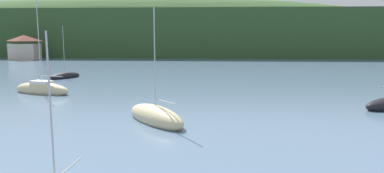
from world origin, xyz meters
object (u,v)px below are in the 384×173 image
at_px(shore_building_west, 25,48).
at_px(sailboat_far_6, 42,89).
at_px(sailboat_mid_1, 156,117).
at_px(sailboat_far_9, 65,76).

height_order(shore_building_west, sailboat_far_6, sailboat_far_6).
distance_m(shore_building_west, sailboat_mid_1, 74.74).
bearing_deg(sailboat_mid_1, sailboat_far_6, 10.37).
relative_size(shore_building_west, sailboat_far_9, 0.87).
bearing_deg(sailboat_far_6, sailboat_far_9, -60.13).
bearing_deg(sailboat_far_9, shore_building_west, -115.29).
xyz_separation_m(shore_building_west, sailboat_far_6, (28.63, -49.08, -2.53)).
bearing_deg(sailboat_mid_1, shore_building_west, -5.20).
height_order(shore_building_west, sailboat_mid_1, sailboat_mid_1).
relative_size(shore_building_west, sailboat_far_6, 0.65).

